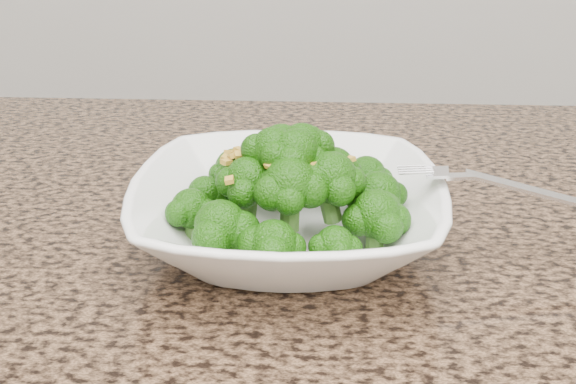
# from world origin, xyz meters

# --- Properties ---
(granite_counter) EXTENTS (1.64, 1.04, 0.03)m
(granite_counter) POSITION_xyz_m (0.00, 0.30, 0.89)
(granite_counter) COLOR brown
(granite_counter) RESTS_ON cabinet
(bowl) EXTENTS (0.26, 0.26, 0.06)m
(bowl) POSITION_xyz_m (0.08, 0.40, 0.93)
(bowl) COLOR white
(bowl) RESTS_ON granite_counter
(broccoli_pile) EXTENTS (0.22, 0.22, 0.07)m
(broccoli_pile) POSITION_xyz_m (0.08, 0.40, 1.00)
(broccoli_pile) COLOR #1E5F0A
(broccoli_pile) RESTS_ON bowl
(garlic_topping) EXTENTS (0.13, 0.13, 0.01)m
(garlic_topping) POSITION_xyz_m (0.08, 0.40, 1.03)
(garlic_topping) COLOR gold
(garlic_topping) RESTS_ON broccoli_pile
(fork) EXTENTS (0.17, 0.05, 0.01)m
(fork) POSITION_xyz_m (0.22, 0.40, 0.97)
(fork) COLOR silver
(fork) RESTS_ON bowl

